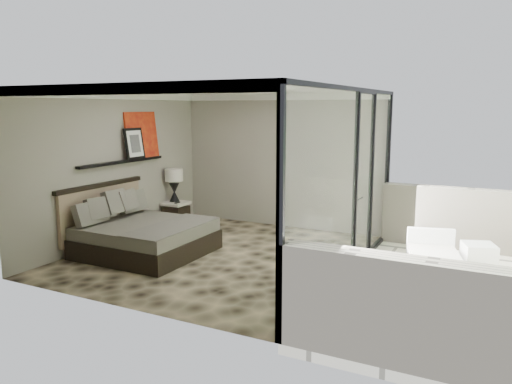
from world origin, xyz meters
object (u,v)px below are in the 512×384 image
at_px(bed, 141,234).
at_px(table_lamp, 174,181).
at_px(lounger, 435,264).
at_px(ottoman, 478,258).
at_px(nightstand, 176,215).

distance_m(bed, table_lamp, 2.19).
height_order(bed, table_lamp, table_lamp).
distance_m(table_lamp, lounger, 5.60).
xyz_separation_m(bed, ottoman, (5.31, 1.53, -0.10)).
relative_size(nightstand, table_lamp, 0.69).
distance_m(nightstand, lounger, 5.48).
relative_size(table_lamp, ottoman, 1.55).
bearing_deg(nightstand, bed, -52.79).
height_order(nightstand, ottoman, nightstand).
relative_size(ottoman, lounger, 0.28).
height_order(bed, ottoman, bed).
xyz_separation_m(nightstand, lounger, (5.41, -0.85, -0.06)).
distance_m(bed, lounger, 4.86).
bearing_deg(lounger, ottoman, 23.91).
bearing_deg(table_lamp, ottoman, -4.14).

